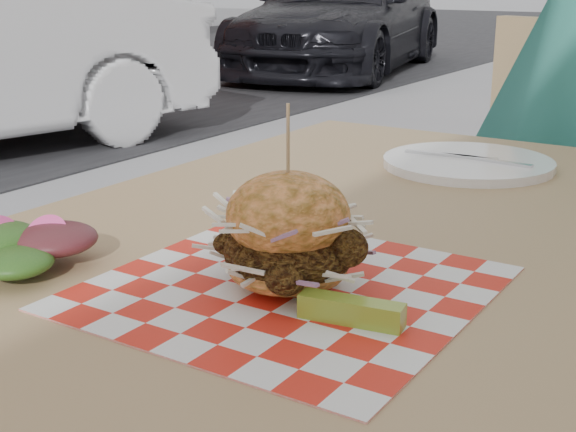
% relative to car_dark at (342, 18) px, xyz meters
% --- Properties ---
extents(car_dark, '(2.38, 4.20, 1.15)m').
position_rel_car_dark_xyz_m(car_dark, '(0.00, 0.00, 0.00)').
color(car_dark, black).
rests_on(car_dark, ground).
extents(patio_table, '(0.80, 1.20, 0.75)m').
position_rel_car_dark_xyz_m(patio_table, '(3.92, -7.00, 0.10)').
color(patio_table, tan).
rests_on(patio_table, ground).
extents(patio_chair, '(0.52, 0.53, 0.95)m').
position_rel_car_dark_xyz_m(patio_chair, '(3.95, -6.08, -0.02)').
color(patio_chair, tan).
rests_on(patio_chair, ground).
extents(paper_liner, '(0.36, 0.36, 0.00)m').
position_rel_car_dark_xyz_m(paper_liner, '(3.96, -7.24, 0.18)').
color(paper_liner, red).
rests_on(paper_liner, patio_table).
extents(sandwich, '(0.16, 0.16, 0.18)m').
position_rel_car_dark_xyz_m(sandwich, '(3.96, -7.24, 0.23)').
color(sandwich, '#ED8C42').
rests_on(sandwich, paper_liner).
extents(pickle_spear, '(0.10, 0.04, 0.02)m').
position_rel_car_dark_xyz_m(pickle_spear, '(4.05, -7.28, 0.19)').
color(pickle_spear, '#98A830').
rests_on(pickle_spear, paper_liner).
extents(side_salad, '(0.13, 0.14, 0.05)m').
position_rel_car_dark_xyz_m(side_salad, '(3.69, -7.34, 0.19)').
color(side_salad, '#3F1419').
rests_on(side_salad, patio_table).
extents(place_setting, '(0.27, 0.27, 0.02)m').
position_rel_car_dark_xyz_m(place_setting, '(3.92, -6.66, 0.18)').
color(place_setting, white).
rests_on(place_setting, patio_table).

